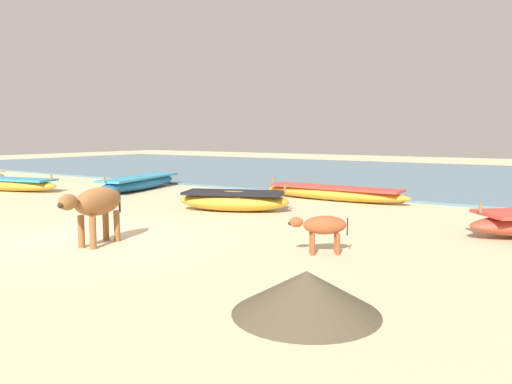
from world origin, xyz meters
The scene contains 9 objects.
ground centered at (0.00, 0.00, 0.00)m, with size 80.00×80.00×0.00m, color beige.
sea_water centered at (0.00, 18.76, 0.04)m, with size 60.00×20.00×0.08m, color slate.
fishing_boat_1 centered at (0.00, 4.53, 0.29)m, with size 3.19×2.19×0.74m.
fishing_boat_2 centered at (-9.69, 3.70, 0.26)m, with size 4.46×2.00×0.67m.
fishing_boat_3 centered at (-5.92, 6.61, 0.27)m, with size 2.25×4.77×0.70m.
fishing_boat_6 centered at (1.30, 8.00, 0.24)m, with size 4.85×0.91×0.63m.
cow_adult_brown centered at (0.36, -0.19, 0.77)m, with size 0.74×1.64×1.08m.
calf_near_rust centered at (4.14, 1.53, 0.48)m, with size 0.92×0.77×0.67m.
debris_pile_0 centered at (5.26, -1.12, 0.25)m, with size 1.73×1.73×0.50m, color brown.
Camera 1 is at (7.86, -5.96, 2.05)m, focal length 34.46 mm.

